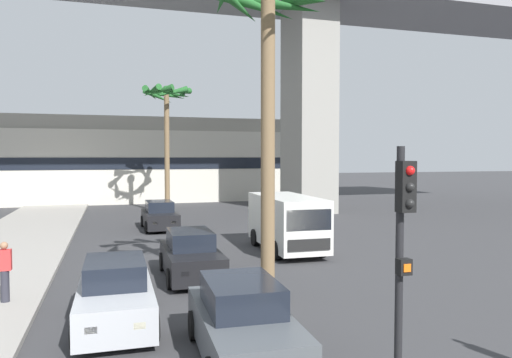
{
  "coord_description": "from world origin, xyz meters",
  "views": [
    {
      "loc": [
        -3.72,
        1.6,
        4.04
      ],
      "look_at": [
        0.0,
        14.0,
        3.44
      ],
      "focal_mm": 33.92,
      "sensor_mm": 36.0,
      "label": 1
    }
  ],
  "objects": [
    {
      "name": "car_queue_third",
      "position": [
        -1.21,
        17.56,
        0.72
      ],
      "size": [
        1.87,
        4.12,
        1.56
      ],
      "color": "black",
      "rests_on": "ground"
    },
    {
      "name": "pedestrian_mid_block",
      "position": [
        -6.49,
        15.78,
        1.0
      ],
      "size": [
        0.34,
        0.22,
        1.62
      ],
      "color": "#2D2D38",
      "rests_on": "sidewalk_left"
    },
    {
      "name": "traffic_light_median_near",
      "position": [
        0.45,
        7.85,
        2.71
      ],
      "size": [
        0.24,
        0.37,
        4.2
      ],
      "color": "black",
      "rests_on": "ground"
    },
    {
      "name": "car_queue_second",
      "position": [
        -1.25,
        10.78,
        0.72
      ],
      "size": [
        1.95,
        4.16,
        1.56
      ],
      "color": "#4C5156",
      "rests_on": "ground"
    },
    {
      "name": "lane_stripe_center",
      "position": [
        0.0,
        24.0,
        0.0
      ],
      "size": [
        0.14,
        56.0,
        0.01
      ],
      "primitive_type": "cube",
      "color": "#DBCC4C",
      "rests_on": "ground"
    },
    {
      "name": "pier_building_backdrop",
      "position": [
        0.0,
        47.56,
        3.68
      ],
      "size": [
        29.3,
        8.04,
        7.49
      ],
      "color": "beige",
      "rests_on": "ground"
    },
    {
      "name": "car_queue_front",
      "position": [
        -1.18,
        28.8,
        0.72
      ],
      "size": [
        1.91,
        4.14,
        1.56
      ],
      "color": "black",
      "rests_on": "ground"
    },
    {
      "name": "car_queue_fourth",
      "position": [
        -3.67,
        13.54,
        0.72
      ],
      "size": [
        1.86,
        4.11,
        1.56
      ],
      "color": "#B7BABF",
      "rests_on": "ground"
    },
    {
      "name": "palm_tree_mid_median",
      "position": [
        0.08,
        36.21,
        7.61
      ],
      "size": [
        3.56,
        3.6,
        9.03
      ],
      "color": "brown",
      "rests_on": "ground"
    },
    {
      "name": "delivery_van",
      "position": [
        3.41,
        20.84,
        1.29
      ],
      "size": [
        2.24,
        5.29,
        2.36
      ],
      "color": "silver",
      "rests_on": "ground"
    },
    {
      "name": "palm_tree_near_median",
      "position": [
        0.41,
        14.28,
        7.41
      ],
      "size": [
        3.61,
        3.64,
        9.08
      ],
      "color": "brown",
      "rests_on": "ground"
    }
  ]
}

